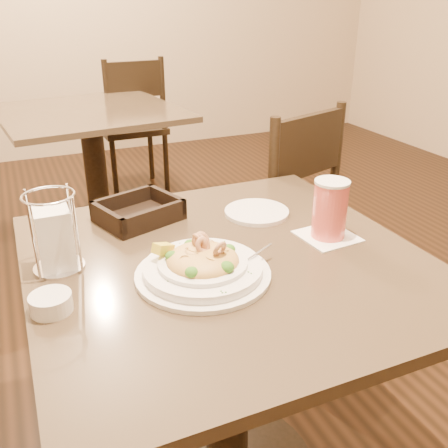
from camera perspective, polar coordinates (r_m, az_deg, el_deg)
name	(u,v)px	position (r m, az deg, el deg)	size (l,w,h in m)	color
main_table	(227,338)	(1.30, 0.36, -12.89)	(0.90, 0.90, 0.73)	black
background_table	(93,152)	(2.87, -14.70, 8.02)	(1.00, 1.00, 0.73)	black
dining_chair_near	(277,212)	(2.00, 6.10, 1.33)	(0.53, 0.53, 0.93)	black
dining_chair_far	(133,123)	(3.49, -10.41, 11.32)	(0.43, 0.43, 0.93)	black
pasta_bowl	(203,266)	(1.09, -2.45, -4.77)	(0.33, 0.30, 0.10)	white
drink_glass	(330,210)	(1.27, 12.01, 1.61)	(0.14, 0.14, 0.15)	white
bread_basket	(139,213)	(1.38, -9.74, 1.25)	(0.25, 0.22, 0.06)	black
napkin_caddy	(55,237)	(1.15, -18.77, -1.45)	(0.11, 0.11, 0.18)	silver
side_plate	(257,212)	(1.40, 3.75, 1.37)	(0.18, 0.18, 0.01)	white
butter_ramekin	(51,303)	(1.03, -19.17, -8.53)	(0.08, 0.08, 0.04)	white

